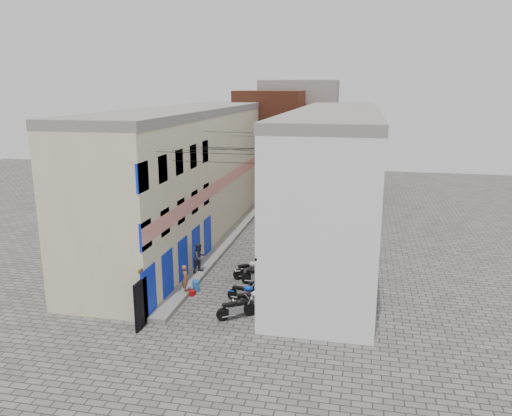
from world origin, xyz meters
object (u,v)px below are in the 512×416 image
Objects in this scene: motorcycle_b at (252,299)px; motorcycle_c at (245,292)px; motorcycle_g at (263,264)px; person_a at (185,279)px; motorcycle_a at (237,307)px; motorcycle_d at (261,285)px; water_jug_far at (195,285)px; motorcycle_f at (250,268)px; red_crate at (191,293)px; motorcycle_e at (259,275)px; water_jug_near at (196,286)px; person_b at (200,258)px.

motorcycle_c is at bearing -168.84° from motorcycle_b.
motorcycle_g is 1.24× the size of person_a.
motorcycle_a is 1.38× the size of person_a.
motorcycle_d is 3.46m from water_jug_far.
motorcycle_f is (-0.49, 5.00, 0.00)m from motorcycle_a.
motorcycle_f reaches higher than motorcycle_a.
person_a is at bearing -103.65° from water_jug_far.
person_a reaches higher than red_crate.
water_jug_far reaches higher than red_crate.
motorcycle_e is (0.28, 2.20, 0.06)m from motorcycle_c.
motorcycle_d reaches higher than water_jug_far.
person_a is at bearing -112.51° from water_jug_near.
person_b is (-3.25, 2.83, 0.56)m from motorcycle_c.
motorcycle_a is 3.66m from person_a.
motorcycle_e is 3.42m from water_jug_far.
motorcycle_b is 3.17m from motorcycle_e.
person_a reaches higher than motorcycle_b.
motorcycle_b is 1.96m from motorcycle_d.
motorcycle_c is 1.27× the size of person_a.
red_crate is (-2.91, 2.06, -0.44)m from motorcycle_a.
motorcycle_c is 4.48× the size of red_crate.
water_jug_far is at bearing -101.34° from motorcycle_c.
motorcycle_d is 3.05m from motorcycle_g.
water_jug_near is at bearing -166.92° from motorcycle_a.
motorcycle_e is at bearing -69.64° from person_b.
motorcycle_d is 2.36m from motorcycle_f.
motorcycle_b is 1.21× the size of motorcycle_g.
motorcycle_f is at bearing 45.97° from water_jug_near.
motorcycle_f reaches higher than water_jug_near.
water_jug_far is at bearing -75.20° from motorcycle_g.
motorcycle_c is (-0.60, 0.96, -0.09)m from motorcycle_b.
water_jug_far is (0.39, -1.96, -0.82)m from person_b.
water_jug_far is (-2.42, -2.26, -0.30)m from motorcycle_f.
motorcycle_d is (0.00, 1.96, -0.08)m from motorcycle_b.
water_jug_near is (-2.82, 2.59, -0.29)m from motorcycle_a.
person_a reaches higher than water_jug_far.
person_a is 1.15m from water_jug_far.
motorcycle_b reaches higher than motorcycle_g.
motorcycle_b reaches higher than motorcycle_c.
motorcycle_g is at bearing 164.47° from motorcycle_b.
person_a is 0.85× the size of person_b.
motorcycle_e is at bearing 32.80° from red_crate.
motorcycle_f is at bearing -166.54° from motorcycle_c.
motorcycle_d reaches higher than red_crate.
motorcycle_f is 1.18× the size of person_b.
motorcycle_d is 0.92× the size of motorcycle_e.
motorcycle_c is 1.08× the size of person_b.
motorcycle_f is 1.38× the size of person_a.
motorcycle_g is at bearing 52.12° from red_crate.
motorcycle_f is (-0.43, 3.12, 0.05)m from motorcycle_c.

